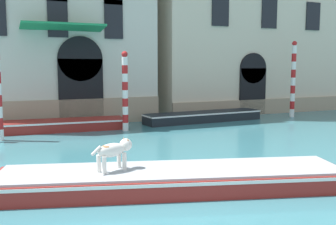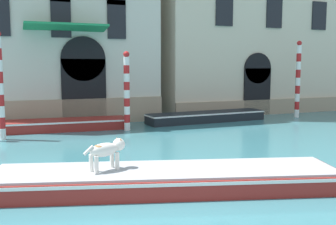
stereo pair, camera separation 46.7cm
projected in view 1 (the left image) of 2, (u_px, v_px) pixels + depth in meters
palazzo_left at (50, 2)px, 22.37m from camera, size 10.87×7.40×13.43m
boat_foreground at (173, 178)px, 10.04m from camera, size 9.16×4.44×0.54m
dog_on_deck at (114, 150)px, 9.81m from camera, size 1.14×0.60×0.79m
boat_moored_near_palazzo at (61, 125)px, 19.03m from camera, size 6.24×2.04×0.51m
boat_moored_far at (203, 116)px, 22.01m from camera, size 7.01×1.80×0.54m
mooring_pole_0 at (125, 91)px, 18.76m from camera, size 0.29×0.29×3.81m
mooring_pole_1 at (293, 79)px, 23.76m from camera, size 0.29×0.29×4.58m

